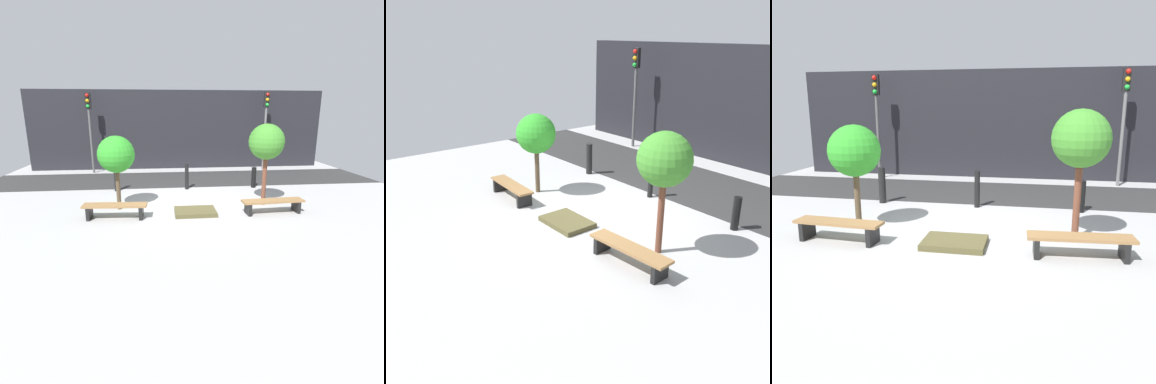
% 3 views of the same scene
% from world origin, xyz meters
% --- Properties ---
extents(ground_plane, '(18.00, 18.00, 0.00)m').
position_xyz_m(ground_plane, '(0.00, 0.00, 0.00)').
color(ground_plane, '#A0A0A0').
extents(road_strip, '(18.00, 3.37, 0.01)m').
position_xyz_m(road_strip, '(0.00, 4.20, 0.01)').
color(road_strip, '#2C2C2C').
rests_on(road_strip, ground).
extents(building_facade, '(16.20, 0.50, 4.27)m').
position_xyz_m(building_facade, '(0.00, 7.28, 2.13)').
color(building_facade, black).
rests_on(building_facade, ground).
extents(bench_left, '(1.95, 0.56, 0.45)m').
position_xyz_m(bench_left, '(-2.47, -1.06, 0.33)').
color(bench_left, black).
rests_on(bench_left, ground).
extents(bench_right, '(2.01, 0.57, 0.44)m').
position_xyz_m(bench_right, '(2.47, -1.06, 0.32)').
color(bench_right, black).
rests_on(bench_right, ground).
extents(planter_bed, '(1.31, 0.92, 0.13)m').
position_xyz_m(planter_bed, '(0.00, -0.86, 0.06)').
color(planter_bed, brown).
rests_on(planter_bed, ground).
extents(tree_behind_left_bench, '(1.19, 1.19, 2.43)m').
position_xyz_m(tree_behind_left_bench, '(-2.47, -0.13, 1.82)').
color(tree_behind_left_bench, brown).
rests_on(tree_behind_left_bench, ground).
extents(tree_behind_right_bench, '(1.19, 1.19, 2.78)m').
position_xyz_m(tree_behind_right_bench, '(2.47, -0.13, 2.16)').
color(tree_behind_right_bench, brown).
rests_on(tree_behind_right_bench, ground).
extents(bollard_far_left, '(0.21, 0.21, 1.07)m').
position_xyz_m(bollard_far_left, '(-2.87, 2.27, 0.53)').
color(bollard_far_left, black).
rests_on(bollard_far_left, ground).
extents(bollard_left, '(0.16, 0.16, 1.05)m').
position_xyz_m(bollard_left, '(0.00, 2.27, 0.53)').
color(bollard_left, black).
rests_on(bollard_left, ground).
extents(bollard_center, '(0.20, 0.20, 0.87)m').
position_xyz_m(bollard_center, '(2.87, 2.27, 0.44)').
color(bollard_center, black).
rests_on(bollard_center, ground).
extents(traffic_light_west, '(0.28, 0.27, 4.05)m').
position_xyz_m(traffic_light_west, '(-4.61, 6.17, 2.78)').
color(traffic_light_west, '#525252').
rests_on(traffic_light_west, ground).
extents(traffic_light_mid_west, '(0.28, 0.27, 4.14)m').
position_xyz_m(traffic_light_mid_west, '(4.61, 6.17, 2.83)').
color(traffic_light_mid_west, slate).
rests_on(traffic_light_mid_west, ground).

